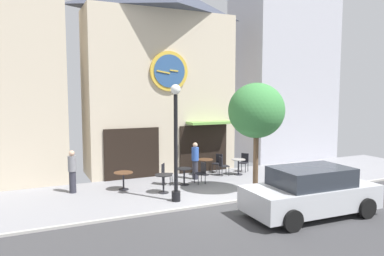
{
  "coord_description": "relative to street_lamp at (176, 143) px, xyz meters",
  "views": [
    {
      "loc": [
        -6.2,
        -10.79,
        3.89
      ],
      "look_at": [
        0.03,
        2.58,
        2.46
      ],
      "focal_mm": 34.05,
      "sensor_mm": 36.0,
      "label": 1
    }
  ],
  "objects": [
    {
      "name": "cafe_table_near_curb",
      "position": [
        1.2,
        1.99,
        -1.65
      ],
      "size": [
        0.64,
        0.64,
        0.72
      ],
      "color": "black",
      "rests_on": "ground_plane"
    },
    {
      "name": "cafe_chair_left_end",
      "position": [
        3.54,
        2.84,
        -1.6
      ],
      "size": [
        0.45,
        0.45,
        0.9
      ],
      "color": "black",
      "rests_on": "ground_plane"
    },
    {
      "name": "cafe_chair_right_end",
      "position": [
        3.69,
        3.52,
        -1.6
      ],
      "size": [
        0.53,
        0.53,
        0.9
      ],
      "color": "black",
      "rests_on": "ground_plane"
    },
    {
      "name": "cafe_chair_curbside",
      "position": [
        1.98,
        1.91,
        -1.6
      ],
      "size": [
        0.42,
        0.42,
        0.9
      ],
      "color": "black",
      "rests_on": "ground_plane"
    },
    {
      "name": "parked_car_silver",
      "position": [
        3.29,
        -3.22,
        -1.37
      ],
      "size": [
        4.36,
        2.14,
        1.55
      ],
      "color": "#B7BABF",
      "rests_on": "ground_plane"
    },
    {
      "name": "cafe_table_center_right",
      "position": [
        -1.33,
        2.3,
        -1.6
      ],
      "size": [
        0.77,
        0.77,
        0.72
      ],
      "color": "black",
      "rests_on": "ground_plane"
    },
    {
      "name": "cafe_chair_facing_street",
      "position": [
        0.49,
        2.38,
        -1.6
      ],
      "size": [
        0.56,
        0.56,
        0.9
      ],
      "color": "black",
      "rests_on": "ground_plane"
    },
    {
      "name": "clock_building",
      "position": [
        1.35,
        5.29,
        2.71
      ],
      "size": [
        7.25,
        3.69,
        9.38
      ],
      "color": "beige",
      "rests_on": "ground_plane"
    },
    {
      "name": "neighbor_building_right",
      "position": [
        9.41,
        5.92,
        4.63
      ],
      "size": [
        5.59,
        3.65,
        13.52
      ],
      "color": "#B2B2BC",
      "rests_on": "ground_plane"
    },
    {
      "name": "cafe_table_near_door",
      "position": [
        2.85,
        3.29,
        -1.57
      ],
      "size": [
        0.77,
        0.77,
        0.76
      ],
      "color": "black",
      "rests_on": "ground_plane"
    },
    {
      "name": "pedestrian_grey",
      "position": [
        -3.23,
        2.72,
        -1.26
      ],
      "size": [
        0.44,
        0.44,
        1.67
      ],
      "color": "#2D2D38",
      "rests_on": "ground_plane"
    },
    {
      "name": "pedestrian_blue",
      "position": [
        2.07,
        2.74,
        -1.26
      ],
      "size": [
        0.43,
        0.43,
        1.67
      ],
      "color": "#2D2D38",
      "rests_on": "ground_plane"
    },
    {
      "name": "cafe_table_rightmost",
      "position": [
        4.32,
        2.66,
        -1.62
      ],
      "size": [
        0.66,
        0.66,
        0.75
      ],
      "color": "black",
      "rests_on": "ground_plane"
    },
    {
      "name": "cafe_table_center",
      "position": [
        -0.03,
        1.19,
        -1.62
      ],
      "size": [
        0.68,
        0.68,
        0.73
      ],
      "color": "black",
      "rests_on": "ground_plane"
    },
    {
      "name": "cafe_chair_near_lamp",
      "position": [
        4.97,
        3.17,
        -1.6
      ],
      "size": [
        0.56,
        0.56,
        0.9
      ],
      "color": "black",
      "rests_on": "ground_plane"
    },
    {
      "name": "street_lamp",
      "position": [
        0.0,
        0.0,
        0.0
      ],
      "size": [
        0.36,
        0.36,
        4.19
      ],
      "color": "black",
      "rests_on": "ground_plane"
    },
    {
      "name": "ground_plane",
      "position": [
        1.31,
        -1.87,
        -2.15
      ],
      "size": [
        26.37,
        11.95,
        0.13
      ],
      "color": "gray"
    },
    {
      "name": "street_tree",
      "position": [
        3.14,
        -0.41,
        1.07
      ],
      "size": [
        2.2,
        1.98,
        4.27
      ],
      "color": "brown",
      "rests_on": "ground_plane"
    }
  ]
}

